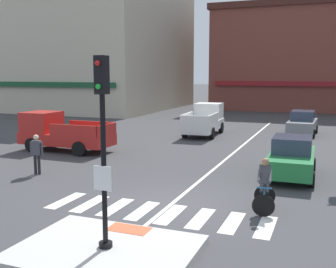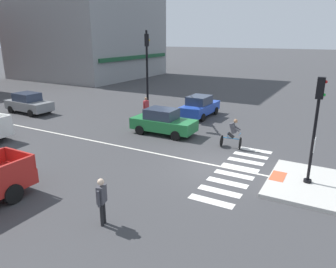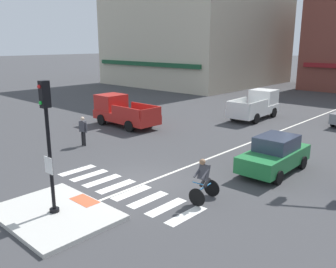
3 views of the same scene
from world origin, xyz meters
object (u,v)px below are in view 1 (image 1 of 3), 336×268
Objects in this scene: car_green_eastbound_mid at (292,157)px; pickup_truck_red_cross_left at (59,133)px; pedestrian_at_curb_left at (37,151)px; pickup_truck_white_westbound_distant at (205,120)px; car_grey_eastbound_distant at (302,123)px; cyclist at (265,184)px; signal_pole at (103,135)px.

pickup_truck_red_cross_left reaches higher than car_green_eastbound_mid.
pickup_truck_red_cross_left reaches higher than pedestrian_at_curb_left.
pickup_truck_white_westbound_distant reaches higher than car_green_eastbound_mid.
car_green_eastbound_mid is 0.99× the size of car_grey_eastbound_distant.
pickup_truck_white_westbound_distant is 13.88m from pedestrian_at_curb_left.
cyclist is 1.01× the size of pedestrian_at_curb_left.
car_grey_eastbound_distant is at bearing 20.13° from pickup_truck_white_westbound_distant.
pickup_truck_white_westbound_distant reaches higher than car_grey_eastbound_distant.
pedestrian_at_curb_left is (-6.45, 5.59, -1.81)m from signal_pole.
car_green_eastbound_mid is at bearing -56.95° from pickup_truck_white_westbound_distant.
signal_pole is 8.73m from pedestrian_at_curb_left.
pickup_truck_red_cross_left is 3.04× the size of cyclist.
cyclist is (-0.10, -17.07, 0.06)m from car_grey_eastbound_distant.
signal_pole is 21.68m from car_grey_eastbound_distant.
pickup_truck_red_cross_left is at bearing -123.27° from pickup_truck_white_westbound_distant.
signal_pole is 2.63× the size of pedestrian_at_curb_left.
pickup_truck_white_westbound_distant is (-6.26, -2.30, 0.17)m from car_grey_eastbound_distant.
car_green_eastbound_mid is 2.47× the size of pedestrian_at_curb_left.
pickup_truck_red_cross_left is 13.33m from cyclist.
signal_pole reaches higher than cyclist.
pickup_truck_white_westbound_distant reaches higher than cyclist.
pickup_truck_red_cross_left is at bearing 116.53° from pedestrian_at_curb_left.
signal_pole is 1.05× the size of car_grey_eastbound_distant.
pickup_truck_red_cross_left is at bearing -137.46° from car_grey_eastbound_distant.
car_green_eastbound_mid is 10.43m from pedestrian_at_curb_left.
signal_pole reaches higher than pedestrian_at_curb_left.
pedestrian_at_curb_left is at bearing 172.22° from cyclist.
signal_pole is 13.78m from pickup_truck_red_cross_left.
pickup_truck_red_cross_left reaches higher than car_grey_eastbound_distant.
car_green_eastbound_mid is (3.40, 8.99, -1.98)m from signal_pole.
signal_pole is 2.61× the size of cyclist.
signal_pole reaches higher than car_green_eastbound_mid.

